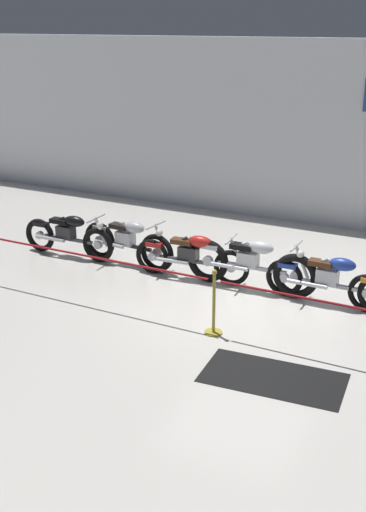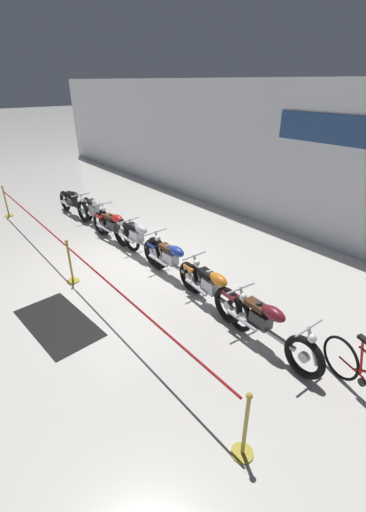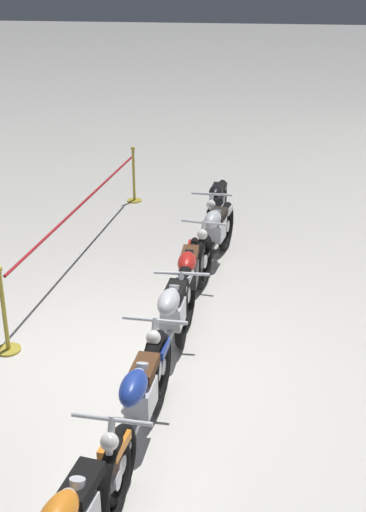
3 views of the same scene
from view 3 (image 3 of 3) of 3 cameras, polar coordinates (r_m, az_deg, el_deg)
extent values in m
plane|color=silver|center=(7.23, -6.17, -9.14)|extent=(120.00, 120.00, 0.00)
torus|color=black|center=(9.86, 2.51, 2.43)|extent=(0.70, 0.13, 0.70)
torus|color=black|center=(11.20, 3.46, 5.00)|extent=(0.70, 0.13, 0.70)
cylinder|color=silver|center=(9.86, 2.51, 2.43)|extent=(0.17, 0.08, 0.16)
cylinder|color=silver|center=(11.20, 3.46, 5.00)|extent=(0.17, 0.08, 0.16)
cylinder|color=silver|center=(9.68, 2.47, 3.81)|extent=(0.30, 0.06, 0.59)
cube|color=#2D2D30|center=(10.52, 3.07, 4.71)|extent=(0.37, 0.23, 0.26)
cylinder|color=#2D2D30|center=(10.42, 3.06, 5.68)|extent=(0.18, 0.11, 0.24)
cylinder|color=#2D2D30|center=(10.50, 3.12, 5.82)|extent=(0.18, 0.11, 0.24)
cylinder|color=silver|center=(10.86, 2.51, 4.55)|extent=(0.70, 0.09, 0.07)
cube|color=#47474C|center=(10.52, 3.02, 3.90)|extent=(1.15, 0.09, 0.06)
ellipsoid|color=black|center=(10.22, 2.94, 5.69)|extent=(0.47, 0.23, 0.22)
cube|color=black|center=(10.58, 3.18, 6.06)|extent=(0.40, 0.21, 0.09)
cube|color=black|center=(11.08, 3.46, 6.15)|extent=(0.32, 0.17, 0.08)
cylinder|color=silver|center=(9.69, 2.58, 5.51)|extent=(0.05, 0.62, 0.04)
sphere|color=silver|center=(9.66, 2.51, 4.58)|extent=(0.14, 0.14, 0.14)
torus|color=black|center=(8.65, 1.79, -0.47)|extent=(0.76, 0.17, 0.75)
torus|color=black|center=(9.92, 3.82, 2.68)|extent=(0.76, 0.17, 0.75)
cylinder|color=silver|center=(8.65, 1.79, -0.47)|extent=(0.19, 0.10, 0.18)
cylinder|color=silver|center=(9.92, 3.82, 2.68)|extent=(0.19, 0.10, 0.18)
cylinder|color=silver|center=(8.46, 1.66, 1.05)|extent=(0.31, 0.08, 0.59)
cube|color=silver|center=(9.27, 2.97, 2.24)|extent=(0.38, 0.25, 0.26)
cylinder|color=silver|center=(9.16, 2.93, 3.32)|extent=(0.19, 0.13, 0.24)
cylinder|color=silver|center=(9.23, 3.05, 3.49)|extent=(0.19, 0.13, 0.24)
cylinder|color=silver|center=(9.62, 2.55, 2.16)|extent=(0.70, 0.13, 0.07)
cube|color=black|center=(9.27, 2.88, 1.33)|extent=(1.13, 0.16, 0.06)
ellipsoid|color=#B7BABF|center=(8.96, 2.66, 3.28)|extent=(0.48, 0.26, 0.22)
cube|color=black|center=(9.31, 3.18, 3.78)|extent=(0.42, 0.23, 0.09)
cube|color=#B7BABF|center=(9.78, 3.80, 4.08)|extent=(0.33, 0.19, 0.08)
cylinder|color=silver|center=(8.46, 1.87, 2.99)|extent=(0.09, 0.62, 0.04)
sphere|color=silver|center=(8.44, 1.72, 1.92)|extent=(0.14, 0.14, 0.14)
torus|color=black|center=(7.30, -0.14, -5.54)|extent=(0.68, 0.15, 0.68)
torus|color=black|center=(8.71, 0.98, -0.54)|extent=(0.68, 0.15, 0.68)
cylinder|color=silver|center=(7.30, -0.14, -5.54)|extent=(0.17, 0.09, 0.16)
cylinder|color=silver|center=(8.71, 0.98, -0.54)|extent=(0.17, 0.09, 0.16)
cylinder|color=silver|center=(7.09, -0.22, -3.89)|extent=(0.31, 0.08, 0.59)
cube|color=#2D2D30|center=(7.97, 0.51, -1.63)|extent=(0.38, 0.25, 0.26)
cylinder|color=#2D2D30|center=(7.85, 0.49, -0.44)|extent=(0.19, 0.13, 0.24)
cylinder|color=#2D2D30|center=(7.93, 0.55, -0.20)|extent=(0.19, 0.13, 0.24)
cylinder|color=silver|center=(8.32, -0.25, -1.60)|extent=(0.70, 0.13, 0.07)
cube|color=#47474C|center=(7.99, 0.47, -2.70)|extent=(1.27, 0.17, 0.06)
ellipsoid|color=#B21E19|center=(7.66, 0.35, -0.59)|extent=(0.48, 0.26, 0.22)
cube|color=#4C2D19|center=(8.00, 0.61, 0.18)|extent=(0.42, 0.23, 0.09)
cube|color=#B21E19|center=(8.57, 0.96, 0.83)|extent=(0.33, 0.19, 0.08)
cylinder|color=silver|center=(7.07, -0.12, -1.56)|extent=(0.09, 0.62, 0.04)
sphere|color=silver|center=(7.06, -0.19, -2.86)|extent=(0.14, 0.14, 0.14)
torus|color=black|center=(6.26, -2.47, -10.22)|extent=(0.81, 0.15, 0.81)
torus|color=black|center=(7.67, 0.26, -3.46)|extent=(0.81, 0.15, 0.81)
cylinder|color=silver|center=(6.26, -2.47, -10.22)|extent=(0.19, 0.08, 0.19)
cylinder|color=silver|center=(7.67, 0.26, -3.46)|extent=(0.19, 0.08, 0.19)
cylinder|color=silver|center=(6.03, -2.70, -8.44)|extent=(0.30, 0.06, 0.59)
cube|color=silver|center=(6.92, -0.88, -5.15)|extent=(0.36, 0.22, 0.26)
cylinder|color=silver|center=(6.79, -0.96, -3.83)|extent=(0.18, 0.11, 0.24)
cylinder|color=silver|center=(6.86, -0.82, -3.52)|extent=(0.18, 0.11, 0.24)
cylinder|color=silver|center=(7.27, -1.50, -4.91)|extent=(0.70, 0.08, 0.07)
cube|color=#ADAFB5|center=(6.94, -0.96, -6.36)|extent=(1.33, 0.08, 0.06)
ellipsoid|color=#B7BABF|center=(6.59, -1.28, -4.10)|extent=(0.46, 0.23, 0.22)
cube|color=black|center=(6.93, -0.68, -3.05)|extent=(0.40, 0.21, 0.09)
cube|color=#B7BABF|center=(7.50, 0.20, -1.69)|extent=(0.32, 0.16, 0.08)
cylinder|color=silver|center=(5.99, -2.51, -5.73)|extent=(0.04, 0.62, 0.04)
sphere|color=silver|center=(5.99, -2.66, -7.26)|extent=(0.14, 0.14, 0.14)
torus|color=black|center=(5.24, -6.14, -19.15)|extent=(0.67, 0.10, 0.67)
torus|color=black|center=(6.46, -2.03, -9.79)|extent=(0.67, 0.10, 0.67)
cylinder|color=silver|center=(5.24, -6.14, -19.15)|extent=(0.16, 0.08, 0.16)
cylinder|color=silver|center=(6.46, -2.03, -9.79)|extent=(0.16, 0.08, 0.16)
cylinder|color=silver|center=(4.99, -6.60, -17.42)|extent=(0.30, 0.06, 0.59)
cube|color=silver|center=(5.77, -3.74, -12.43)|extent=(0.36, 0.22, 0.26)
cylinder|color=silver|center=(5.62, -3.90, -11.01)|extent=(0.18, 0.11, 0.24)
cylinder|color=silver|center=(5.69, -3.69, -10.56)|extent=(0.18, 0.11, 0.24)
cylinder|color=silver|center=(6.12, -4.29, -11.73)|extent=(0.70, 0.07, 0.07)
cube|color=#ADAFB5|center=(5.81, -3.83, -13.83)|extent=(1.28, 0.06, 0.06)
ellipsoid|color=navy|center=(5.44, -4.43, -11.59)|extent=(0.46, 0.22, 0.22)
cube|color=#4C2D19|center=(5.75, -3.47, -9.91)|extent=(0.40, 0.20, 0.09)
cube|color=navy|center=(6.29, -2.16, -8.17)|extent=(0.32, 0.16, 0.08)
cylinder|color=silver|center=(4.90, -6.35, -14.24)|extent=(0.04, 0.62, 0.04)
sphere|color=silver|center=(4.93, -6.56, -16.08)|extent=(0.14, 0.14, 0.14)
torus|color=black|center=(5.36, -5.79, -18.01)|extent=(0.67, 0.16, 0.66)
cylinder|color=silver|center=(5.36, -5.79, -18.01)|extent=(0.16, 0.09, 0.16)
cylinder|color=silver|center=(4.59, -9.95, -20.85)|extent=(0.19, 0.13, 0.24)
cylinder|color=silver|center=(4.64, -9.48, -20.19)|extent=(0.19, 0.13, 0.24)
cylinder|color=silver|center=(5.09, -9.42, -20.72)|extent=(0.70, 0.13, 0.07)
cube|color=black|center=(4.68, -9.01, -19.32)|extent=(0.42, 0.24, 0.09)
cube|color=orange|center=(5.17, -6.11, -16.35)|extent=(0.33, 0.19, 0.08)
cylinder|color=gold|center=(12.26, -4.33, 4.94)|extent=(0.28, 0.28, 0.03)
cylinder|color=gold|center=(12.11, -4.40, 7.13)|extent=(0.05, 0.05, 0.95)
sphere|color=gold|center=(11.98, -4.48, 9.50)|extent=(0.08, 0.08, 0.08)
cylinder|color=maroon|center=(9.52, -8.79, 4.78)|extent=(5.24, 0.04, 0.04)
cylinder|color=gold|center=(7.60, -15.23, -8.04)|extent=(0.28, 0.28, 0.03)
cylinder|color=gold|center=(7.36, -15.63, -4.79)|extent=(0.05, 0.05, 0.95)
camera|label=1|loc=(11.47, -71.36, 11.54)|focal=45.00mm
camera|label=2|loc=(5.49, -91.35, 2.29)|focal=24.00mm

